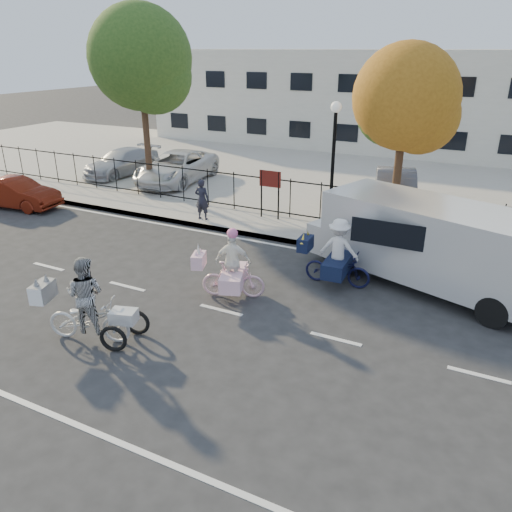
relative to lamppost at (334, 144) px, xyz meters
The scene contains 20 objects.
ground 7.50m from the lamppost, 94.21° to the right, with size 120.00×120.00×0.00m, color #333334.
road_markings 7.49m from the lamppost, 94.21° to the right, with size 60.00×9.52×0.01m, color silver, non-canonical shape.
curb 3.54m from the lamppost, 105.95° to the right, with size 60.00×0.10×0.15m, color #A8A399.
sidewalk 3.16m from the lamppost, 125.54° to the right, with size 60.00×2.20×0.15m, color #A8A399.
parking_lot 8.76m from the lamppost, 93.49° to the left, with size 60.00×15.60×0.15m, color #A8A399.
iron_fence 2.30m from the lamppost, 141.34° to the left, with size 58.00×0.06×1.50m, color black, non-canonical shape.
building 18.21m from the lamppost, 91.57° to the left, with size 34.00×10.00×6.00m, color silver.
lamppost is the anchor object (origin of this frame).
street_sign 2.90m from the lamppost, behind, with size 0.85×0.06×1.80m.
zebra_trike 9.86m from the lamppost, 104.70° to the right, with size 2.34×1.40×2.00m.
unicorn_bike 6.50m from the lamppost, 95.86° to the right, with size 1.94×1.41×1.92m.
bull_bike 4.95m from the lamppost, 68.63° to the right, with size 2.05×1.41×1.90m.
white_van 5.17m from the lamppost, 38.31° to the right, with size 7.04×4.00×2.32m.
red_sedan 13.00m from the lamppost, 166.40° to the right, with size 1.29×3.70×1.22m, color #60170A.
pedestrian 5.20m from the lamppost, 164.78° to the right, with size 0.56×0.36×1.52m, color black.
lot_car_a 12.60m from the lamppost, 165.81° to the left, with size 1.75×4.30×1.25m, color #B3B5BB.
lot_car_b 9.42m from the lamppost, 160.84° to the left, with size 2.37×5.13×1.43m, color silver.
lot_car_c 4.52m from the lamppost, 67.67° to the left, with size 1.53×4.40×1.45m, color #4F5057.
tree_west 9.28m from the lamppost, behind, with size 4.29×4.29×7.86m.
tree_mid 2.75m from the lamppost, 27.87° to the left, with size 3.50×3.46×6.34m.
Camera 1 is at (5.72, -9.45, 6.09)m, focal length 35.00 mm.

